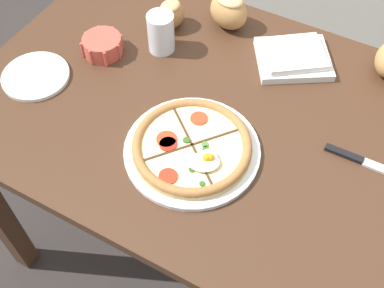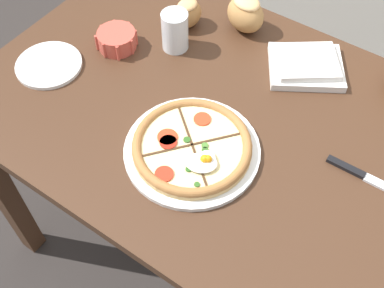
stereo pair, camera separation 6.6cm
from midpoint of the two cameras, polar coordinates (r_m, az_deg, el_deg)
name	(u,v)px [view 1 (the left image)]	position (r m, az deg, el deg)	size (l,w,h in m)	color
ground_plane	(215,251)	(1.82, 1.74, -12.59)	(12.00, 12.00, 0.00)	#2D2826
dining_table	(226,144)	(1.24, 2.49, -0.09)	(1.28, 0.80, 0.78)	#422819
pizza	(192,147)	(1.07, -1.75, -0.48)	(0.31, 0.31, 0.05)	white
ramekin_bowl	(103,45)	(1.31, -12.01, 11.35)	(0.11, 0.11, 0.05)	#C64C3D
napkin_folded	(293,57)	(1.28, 10.48, 10.04)	(0.24, 0.23, 0.04)	silver
bread_piece_near	(171,14)	(1.36, -3.99, 15.05)	(0.08, 0.10, 0.08)	#A3703D
bread_piece_mid	(229,10)	(1.35, 2.93, 15.54)	(0.13, 0.11, 0.10)	#B27F47
knife_main	(369,164)	(1.12, 18.71, -2.31)	(0.21, 0.02, 0.01)	silver
water_glass	(161,35)	(1.28, -5.20, 12.75)	(0.07, 0.07, 0.11)	white
side_saucer	(36,76)	(1.30, -19.45, 7.54)	(0.17, 0.17, 0.01)	white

